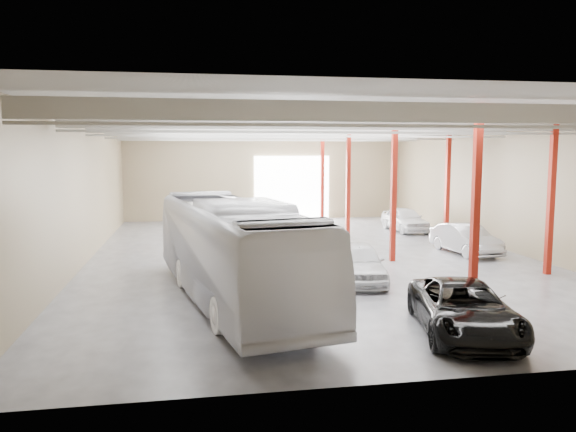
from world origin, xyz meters
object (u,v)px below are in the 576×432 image
object	(u,v)px
coach_bus	(233,250)
car_right_near	(465,239)
black_sedan	(464,309)
car_row_b	(293,239)
car_row_c	(277,217)
car_right_far	(405,219)
car_row_a	(358,262)

from	to	relation	value
coach_bus	car_right_near	size ratio (longest dim) A/B	2.80
black_sedan	car_row_b	size ratio (longest dim) A/B	1.36
black_sedan	car_right_near	xyz separation A→B (m)	(6.37, 12.22, 0.01)
car_row_c	car_right_far	distance (m)	8.98
car_row_a	car_row_b	world-z (taller)	car_row_a
black_sedan	car_row_c	world-z (taller)	black_sedan
car_row_c	car_right_far	bearing A→B (deg)	-43.02
coach_bus	black_sedan	distance (m)	8.22
car_row_a	car_right_near	xyz separation A→B (m)	(7.48, 5.22, -0.04)
car_row_b	car_right_far	world-z (taller)	car_right_far
coach_bus	car_right_far	size ratio (longest dim) A/B	2.80
car_row_c	car_row_b	bearing A→B (deg)	-112.84
car_row_a	black_sedan	bearing A→B (deg)	-72.54
car_row_a	car_row_b	xyz separation A→B (m)	(-1.36, 7.50, -0.15)
coach_bus	car_right_near	distance (m)	14.74
black_sedan	car_row_a	bearing A→B (deg)	111.66
car_row_b	car_right_near	distance (m)	9.12
coach_bus	car_row_c	size ratio (longest dim) A/B	2.87
black_sedan	car_right_far	xyz separation A→B (m)	(6.37, 20.71, 0.04)
car_right_near	car_right_far	xyz separation A→B (m)	(0.00, 8.49, 0.03)
black_sedan	car_row_a	world-z (taller)	car_row_a
car_right_near	car_right_far	distance (m)	8.49
black_sedan	car_row_c	size ratio (longest dim) A/B	1.20
black_sedan	car_row_a	size ratio (longest dim) A/B	1.16
car_row_b	car_row_c	size ratio (longest dim) A/B	0.88
coach_bus	car_row_c	bearing A→B (deg)	66.00
car_row_b	car_right_near	bearing A→B (deg)	-18.44
coach_bus	car_row_c	world-z (taller)	coach_bus
car_row_b	car_row_a	bearing A→B (deg)	-83.71
car_row_b	coach_bus	bearing A→B (deg)	-116.67
car_row_a	car_right_far	xyz separation A→B (m)	(7.48, 13.71, -0.01)
black_sedan	coach_bus	bearing A→B (deg)	154.85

